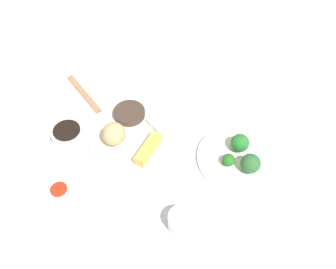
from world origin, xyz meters
name	(u,v)px	position (x,y,z in m)	size (l,w,h in m)	color
tabletop	(139,138)	(0.00, 0.00, 0.01)	(2.20, 2.20, 0.02)	silver
main_plate	(140,134)	(0.00, 0.00, 0.03)	(0.30, 0.30, 0.02)	white
rice_scoop	(114,134)	(-0.08, 0.00, 0.07)	(0.07, 0.07, 0.07)	tan
spring_roll	(150,148)	(0.00, -0.08, 0.05)	(0.11, 0.03, 0.03)	gold
crab_rangoon_wonton	(163,122)	(0.08, 0.00, 0.04)	(0.07, 0.08, 0.01)	beige
stir_fry_heap	(129,113)	(0.00, 0.08, 0.05)	(0.10, 0.10, 0.02)	#3F3027
broccoli_plate	(238,158)	(0.23, -0.20, 0.03)	(0.24, 0.24, 0.01)	white
broccoli_floret_0	(229,160)	(0.19, -0.21, 0.05)	(0.04, 0.04, 0.04)	#246A20
broccoli_floret_1	(240,143)	(0.25, -0.17, 0.06)	(0.05, 0.05, 0.05)	#25722C
broccoli_floret_2	(251,163)	(0.23, -0.25, 0.06)	(0.06, 0.06, 0.06)	#2E6132
soy_sauce_bowl	(68,134)	(-0.20, 0.08, 0.04)	(0.10, 0.10, 0.03)	white
soy_sauce_bowl_liquid	(67,130)	(-0.20, 0.08, 0.06)	(0.08, 0.08, 0.00)	black
sauce_ramekin_sweet_and_sour	(60,192)	(-0.27, -0.10, 0.03)	(0.06, 0.06, 0.02)	white
sauce_ramekin_sweet_and_sour_liquid	(59,189)	(-0.27, -0.10, 0.05)	(0.05, 0.05, 0.00)	red
teacup	(182,221)	(-0.01, -0.32, 0.05)	(0.07, 0.07, 0.05)	white
chopsticks_pair	(84,94)	(-0.10, 0.24, 0.02)	(0.20, 0.02, 0.01)	#9E724E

